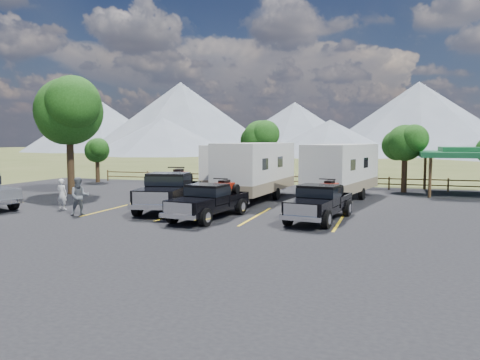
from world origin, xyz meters
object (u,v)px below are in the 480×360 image
(trailer_center, at_px, (256,170))
(trailer_right, at_px, (342,171))
(rig_right, at_px, (320,201))
(pavilion, at_px, (468,154))
(tree_big_nw, at_px, (69,111))
(person_b, at_px, (79,196))
(rig_center, at_px, (210,200))
(person_a, at_px, (62,194))
(rig_left, at_px, (170,190))
(trailer_left, at_px, (228,168))

(trailer_center, relative_size, trailer_right, 1.03)
(rig_right, bearing_deg, pavilion, 67.66)
(trailer_right, bearing_deg, rig_right, -79.24)
(tree_big_nw, xyz_separation_m, person_b, (6.30, -7.44, -4.62))
(pavilion, height_order, rig_right, pavilion)
(rig_center, distance_m, person_a, 8.41)
(rig_left, bearing_deg, trailer_left, 77.41)
(rig_right, distance_m, person_a, 13.45)
(tree_big_nw, relative_size, trailer_left, 0.81)
(pavilion, relative_size, trailer_center, 0.62)
(rig_right, xyz_separation_m, trailer_left, (-7.74, 9.27, 0.86))
(person_a, xyz_separation_m, person_b, (2.06, -1.29, 0.12))
(rig_center, height_order, trailer_center, trailer_center)
(rig_center, relative_size, rig_right, 0.98)
(rig_left, distance_m, trailer_right, 10.89)
(tree_big_nw, bearing_deg, trailer_left, 22.26)
(tree_big_nw, height_order, trailer_left, tree_big_nw)
(trailer_center, xyz_separation_m, trailer_right, (4.98, 1.86, -0.04))
(tree_big_nw, relative_size, rig_left, 1.15)
(trailer_right, bearing_deg, rig_left, -126.86)
(trailer_left, relative_size, person_a, 5.89)
(person_a, bearing_deg, tree_big_nw, -53.25)
(rig_left, height_order, trailer_center, trailer_center)
(rig_right, relative_size, trailer_left, 0.59)
(trailer_center, bearing_deg, pavilion, 32.99)
(trailer_left, bearing_deg, rig_right, -60.45)
(rig_left, bearing_deg, trailer_center, 48.40)
(tree_big_nw, bearing_deg, rig_right, -16.45)
(pavilion, bearing_deg, rig_right, -120.91)
(rig_left, relative_size, rig_center, 1.21)
(rig_right, relative_size, trailer_right, 0.58)
(trailer_left, bearing_deg, rig_center, -85.46)
(person_a, bearing_deg, rig_center, -178.70)
(rig_left, relative_size, trailer_center, 0.68)
(rig_left, bearing_deg, person_a, -172.53)
(tree_big_nw, distance_m, rig_left, 11.50)
(rig_right, distance_m, trailer_left, 12.11)
(trailer_left, height_order, person_b, trailer_left)
(rig_center, xyz_separation_m, person_a, (-8.41, 0.13, -0.06))
(tree_big_nw, relative_size, rig_center, 1.40)
(tree_big_nw, bearing_deg, person_b, -49.74)
(rig_center, xyz_separation_m, rig_right, (5.00, 1.06, 0.01))
(rig_center, bearing_deg, trailer_right, 68.21)
(rig_center, xyz_separation_m, trailer_right, (5.14, 9.09, 0.90))
(tree_big_nw, distance_m, pavilion, 26.91)
(rig_right, bearing_deg, person_a, -167.43)
(pavilion, distance_m, rig_right, 15.48)
(rig_right, bearing_deg, rig_center, -159.41)
(rig_left, xyz_separation_m, person_b, (-3.34, -3.07, -0.12))
(rig_right, xyz_separation_m, person_a, (-13.41, -0.94, -0.07))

